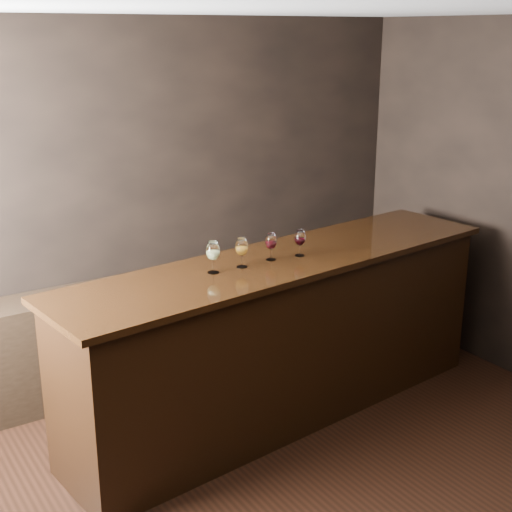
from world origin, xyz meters
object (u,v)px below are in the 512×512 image
glass_white (213,252)px  glass_red_b (300,239)px  back_bar_shelf (98,340)px  glass_amber (242,248)px  bar_counter (283,340)px  glass_red_a (271,242)px

glass_white → glass_red_b: 0.68m
back_bar_shelf → glass_white: 1.47m
back_bar_shelf → glass_white: (0.43, -1.07, 0.92)m
glass_white → glass_amber: size_ratio=1.06×
glass_amber → bar_counter: bearing=3.0°
back_bar_shelf → glass_white: glass_white is taller
glass_white → glass_amber: 0.21m
bar_counter → glass_red_a: (-0.11, 0.01, 0.75)m
glass_red_b → glass_amber: bearing=179.3°
bar_counter → glass_red_a: glass_red_a is taller
glass_white → glass_red_a: glass_white is taller
glass_amber → glass_red_a: 0.25m
glass_red_a → back_bar_shelf: bearing=130.6°
glass_red_a → bar_counter: bearing=-3.9°
bar_counter → glass_white: (-0.57, -0.02, 0.76)m
glass_red_a → glass_red_b: (0.22, -0.03, -0.00)m
glass_red_a → glass_red_b: glass_red_a is taller
back_bar_shelf → glass_amber: size_ratio=11.75×
bar_counter → glass_red_b: glass_red_b is taller
bar_counter → glass_amber: size_ratio=16.56×
glass_amber → glass_red_a: size_ratio=1.07×
back_bar_shelf → glass_red_b: size_ratio=12.74×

